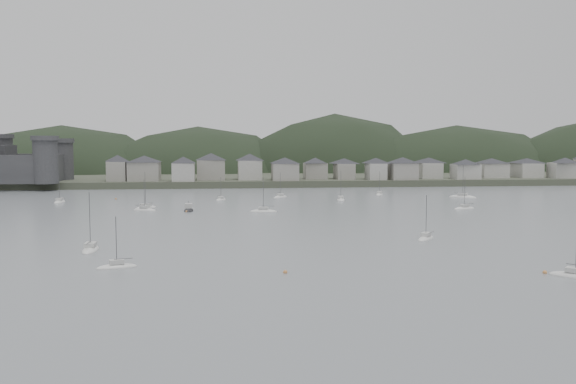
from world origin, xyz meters
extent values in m
plane|color=slate|center=(0.00, 0.00, 0.00)|extent=(900.00, 900.00, 0.00)
cube|color=#383D2D|center=(0.00, 295.00, 1.50)|extent=(900.00, 250.00, 3.00)
ellipsoid|color=black|center=(-110.87, 271.94, -10.14)|extent=(138.98, 92.48, 81.13)
ellipsoid|color=black|center=(-32.30, 272.87, -9.97)|extent=(132.08, 90.41, 79.74)
ellipsoid|color=black|center=(50.65, 272.93, -12.68)|extent=(133.88, 88.37, 101.41)
ellipsoid|color=black|center=(125.95, 267.91, -10.32)|extent=(165.81, 81.78, 82.55)
cylinder|color=#363639|center=(-92.00, 166.00, 12.00)|extent=(10.00, 10.00, 18.00)
cylinder|color=#363639|center=(-120.00, 196.00, 12.50)|extent=(11.00, 11.00, 19.00)
cylinder|color=#363639|center=(-92.00, 194.00, 11.50)|extent=(10.00, 10.00, 17.00)
cube|color=#363639|center=(-120.00, 195.00, 9.00)|extent=(56.00, 3.50, 12.00)
cube|color=#363639|center=(-92.00, 180.00, 9.00)|extent=(3.50, 30.00, 12.00)
cube|color=gray|center=(-65.00, 181.96, 7.29)|extent=(8.34, 12.91, 8.59)
pyramid|color=#292A2F|center=(-65.00, 181.96, 13.09)|extent=(15.78, 15.78, 3.01)
cube|color=gray|center=(-53.32, 181.32, 7.18)|extent=(13.68, 13.35, 8.36)
pyramid|color=#292A2F|center=(-53.32, 181.32, 12.82)|extent=(20.07, 20.07, 2.93)
cube|color=#A4A29A|center=(-35.57, 176.02, 7.04)|extent=(9.78, 10.20, 8.08)
pyramid|color=#292A2F|center=(-35.57, 176.02, 12.49)|extent=(14.83, 14.83, 2.83)
cube|color=gray|center=(-23.51, 185.65, 7.55)|extent=(12.59, 13.33, 9.09)
pyramid|color=#292A2F|center=(-23.51, 185.65, 13.68)|extent=(19.24, 19.24, 3.18)
cube|color=#A4A29A|center=(-5.75, 184.10, 7.43)|extent=(10.74, 12.17, 8.87)
pyramid|color=#292A2F|center=(-5.75, 184.10, 13.42)|extent=(17.01, 17.01, 3.10)
cube|color=gray|center=(9.92, 177.53, 6.85)|extent=(11.63, 12.09, 7.69)
pyramid|color=#292A2F|center=(9.92, 177.53, 12.04)|extent=(17.61, 17.61, 2.69)
cube|color=gray|center=(25.25, 186.19, 6.72)|extent=(10.37, 9.35, 7.44)
pyramid|color=#292A2F|center=(25.25, 186.19, 11.74)|extent=(14.65, 14.65, 2.60)
cube|color=gray|center=(38.63, 183.79, 6.61)|extent=(8.24, 12.20, 7.22)
pyramid|color=#292A2F|center=(38.63, 183.79, 11.48)|extent=(15.17, 15.17, 2.53)
cube|color=#A4A29A|center=(52.50, 178.55, 6.73)|extent=(8.06, 10.91, 7.46)
pyramid|color=#292A2F|center=(52.50, 178.55, 11.77)|extent=(14.08, 14.08, 2.61)
cube|color=gray|center=(64.81, 177.06, 6.83)|extent=(11.73, 11.78, 7.66)
pyramid|color=#292A2F|center=(64.81, 177.06, 12.00)|extent=(17.46, 17.46, 2.68)
cube|color=#A4A29A|center=(80.64, 186.91, 6.67)|extent=(10.19, 13.02, 7.33)
pyramid|color=#292A2F|center=(80.64, 186.91, 11.62)|extent=(17.23, 17.23, 2.57)
cube|color=#A4A29A|center=(95.55, 178.06, 6.44)|extent=(11.70, 9.81, 6.88)
pyramid|color=#292A2F|center=(95.55, 178.06, 11.08)|extent=(15.97, 15.97, 2.41)
cube|color=#A4A29A|center=(112.40, 186.91, 6.50)|extent=(12.83, 12.48, 7.00)
pyramid|color=#292A2F|center=(112.40, 186.91, 11.22)|extent=(18.79, 18.79, 2.45)
cube|color=#A4A29A|center=(130.73, 187.42, 6.48)|extent=(11.07, 13.50, 6.97)
pyramid|color=#292A2F|center=(130.73, 187.42, 11.19)|extent=(18.25, 18.25, 2.44)
cube|color=#A4A29A|center=(146.02, 179.72, 6.67)|extent=(13.75, 9.12, 7.34)
pyramid|color=#292A2F|center=(146.02, 179.72, 11.62)|extent=(16.97, 16.97, 2.57)
ellipsoid|color=silver|center=(2.53, 123.76, 0.05)|extent=(6.66, 6.86, 1.45)
cube|color=beige|center=(2.53, 123.76, 1.07)|extent=(2.90, 2.94, 0.70)
cylinder|color=#3F3F42|center=(2.53, 123.76, 4.73)|extent=(0.12, 0.12, 9.06)
cylinder|color=#3F3F42|center=(1.64, 124.71, 1.62)|extent=(2.31, 2.44, 0.10)
ellipsoid|color=silver|center=(54.64, 78.27, 0.05)|extent=(8.13, 5.05, 1.55)
cube|color=beige|center=(54.64, 78.27, 1.13)|extent=(3.14, 2.55, 0.70)
cylinder|color=#3F3F42|center=(54.64, 78.27, 5.05)|extent=(0.12, 0.12, 9.69)
cylinder|color=#3F3F42|center=(55.95, 77.78, 1.68)|extent=(3.30, 1.32, 0.10)
ellipsoid|color=silver|center=(34.01, -15.88, 0.05)|extent=(7.32, 7.36, 1.57)
cube|color=beige|center=(34.01, -15.88, 1.14)|extent=(3.16, 3.17, 0.70)
ellipsoid|color=silver|center=(23.55, 22.50, 0.05)|extent=(6.30, 7.28, 1.47)
cube|color=beige|center=(23.55, 22.50, 1.08)|extent=(2.84, 3.02, 0.70)
cylinder|color=#3F3F42|center=(23.55, 22.50, 4.79)|extent=(0.12, 0.12, 9.18)
cylinder|color=#3F3F42|center=(24.35, 21.45, 1.63)|extent=(2.07, 2.70, 0.10)
ellipsoid|color=silver|center=(-42.42, 90.03, 0.05)|extent=(7.75, 8.75, 1.78)
cube|color=beige|center=(-42.42, 90.03, 1.24)|extent=(3.47, 3.66, 0.70)
cylinder|color=#3F3F42|center=(-42.42, 90.03, 5.76)|extent=(0.12, 0.12, 11.13)
cylinder|color=#3F3F42|center=(-41.43, 88.77, 1.79)|extent=(2.56, 3.21, 0.10)
ellipsoid|color=silver|center=(22.57, 110.36, 0.05)|extent=(3.80, 8.51, 1.64)
cube|color=beige|center=(22.57, 110.36, 1.17)|extent=(2.21, 3.11, 0.70)
cylinder|color=#3F3F42|center=(22.57, 110.36, 5.33)|extent=(0.12, 0.12, 10.27)
cylinder|color=#3F3F42|center=(22.35, 111.83, 1.72)|extent=(0.64, 3.67, 0.10)
ellipsoid|color=silver|center=(-42.14, 84.87, 0.05)|extent=(7.65, 4.93, 1.46)
cube|color=beige|center=(-42.14, 84.87, 1.08)|extent=(2.98, 2.46, 0.70)
cylinder|color=#3F3F42|center=(-42.14, 84.87, 4.77)|extent=(0.12, 0.12, 9.14)
cylinder|color=#3F3F42|center=(-43.36, 84.37, 1.63)|extent=(3.08, 1.34, 0.10)
ellipsoid|color=silver|center=(-7.03, 77.09, 0.05)|extent=(8.34, 3.55, 1.62)
cube|color=beige|center=(-7.03, 77.09, 1.16)|extent=(3.03, 2.11, 0.70)
cylinder|color=#3F3F42|center=(-7.03, 77.09, 5.26)|extent=(0.12, 0.12, 10.11)
cylinder|color=#3F3F42|center=(-5.59, 77.27, 1.71)|extent=(3.63, 0.54, 0.10)
ellipsoid|color=silver|center=(41.72, 130.40, 0.05)|extent=(5.24, 7.45, 1.44)
cube|color=beige|center=(41.72, 130.40, 1.07)|extent=(2.53, 2.95, 0.70)
cylinder|color=#3F3F42|center=(41.72, 130.40, 4.69)|extent=(0.12, 0.12, 8.97)
cylinder|color=#3F3F42|center=(41.15, 131.55, 1.62)|extent=(1.52, 2.94, 0.10)
ellipsoid|color=silver|center=(-19.28, 115.88, 0.05)|extent=(4.74, 6.49, 1.26)
cube|color=beige|center=(-19.28, 115.88, 0.98)|extent=(2.26, 2.59, 0.70)
cylinder|color=#3F3F42|center=(-19.28, 115.88, 4.13)|extent=(0.12, 0.12, 7.86)
cylinder|color=#3F3F42|center=(-19.81, 116.88, 1.53)|extent=(1.42, 2.54, 0.10)
ellipsoid|color=silver|center=(-36.61, -0.88, 0.05)|extent=(6.94, 3.83, 1.32)
cube|color=beige|center=(-36.61, -0.88, 1.01)|extent=(2.62, 2.03, 0.70)
cylinder|color=#3F3F42|center=(-36.61, -0.88, 4.33)|extent=(0.12, 0.12, 8.27)
cylinder|color=#3F3F42|center=(-35.47, -1.20, 1.56)|extent=(2.89, 0.90, 0.10)
ellipsoid|color=silver|center=(69.22, 115.78, 0.05)|extent=(9.98, 8.07, 1.97)
cube|color=beige|center=(69.22, 115.78, 1.34)|extent=(4.08, 3.71, 0.70)
cylinder|color=#3F3F42|center=(69.22, 115.78, 6.37)|extent=(0.12, 0.12, 12.34)
cylinder|color=#3F3F42|center=(67.74, 114.80, 1.89)|extent=(3.76, 2.53, 0.10)
ellipsoid|color=silver|center=(-73.57, 112.90, 0.05)|extent=(3.38, 8.45, 1.65)
cube|color=beige|center=(-73.57, 112.90, 1.17)|extent=(2.07, 3.04, 0.70)
cylinder|color=#3F3F42|center=(-73.57, 112.90, 5.35)|extent=(0.12, 0.12, 10.30)
cylinder|color=#3F3F42|center=(-73.43, 111.42, 1.72)|extent=(0.44, 3.70, 0.10)
ellipsoid|color=silver|center=(-44.17, 16.14, 0.05)|extent=(2.94, 8.80, 1.75)
cube|color=beige|center=(-44.17, 16.14, 1.23)|extent=(1.98, 3.09, 0.70)
cylinder|color=#3F3F42|center=(-44.17, 16.14, 5.67)|extent=(0.12, 0.12, 10.94)
cylinder|color=#3F3F42|center=(-44.20, 14.56, 1.78)|extent=(0.16, 3.94, 0.10)
ellipsoid|color=black|center=(-28.95, 82.50, 0.05)|extent=(2.78, 7.62, 1.67)
cube|color=beige|center=(-28.95, 82.50, 1.54)|extent=(2.14, 2.29, 1.40)
cylinder|color=#3F3F42|center=(-28.95, 82.50, 2.44)|extent=(0.10, 0.10, 1.20)
sphere|color=#C98143|center=(30.88, -12.62, 0.15)|extent=(0.70, 0.70, 0.70)
sphere|color=#C98143|center=(-29.38, 79.30, 0.15)|extent=(0.70, 0.70, 0.70)
sphere|color=#C98143|center=(-56.62, 122.89, 0.15)|extent=(0.70, 0.70, 0.70)
sphere|color=#C98143|center=(-9.61, -7.91, 0.15)|extent=(0.70, 0.70, 0.70)
sphere|color=#C98143|center=(67.30, 117.85, 0.15)|extent=(0.70, 0.70, 0.70)
camera|label=1|loc=(-19.79, -103.90, 20.67)|focal=38.87mm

